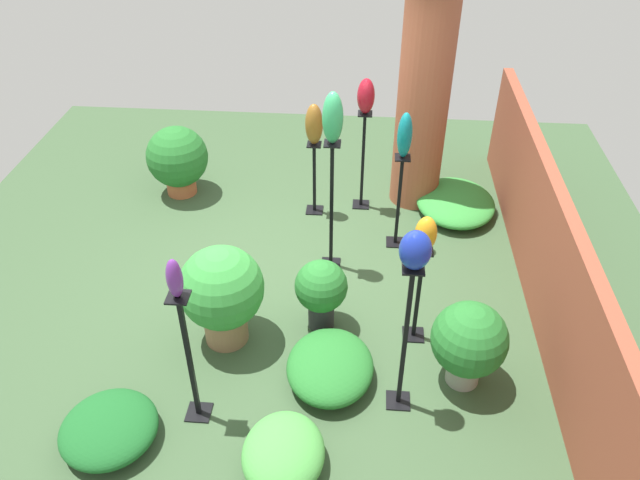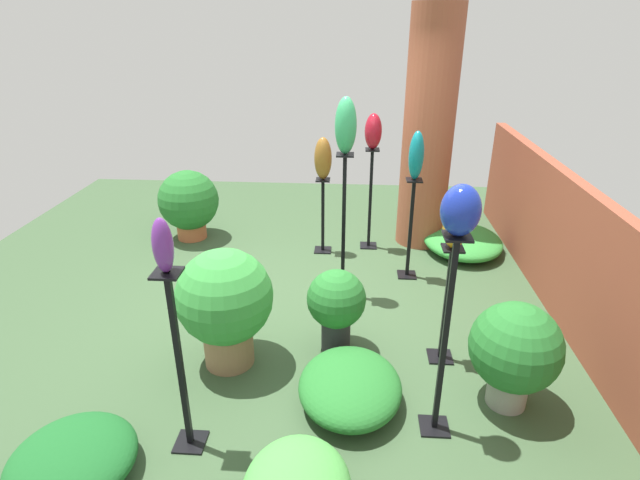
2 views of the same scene
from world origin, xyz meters
The scene contains 24 objects.
ground_plane centered at (0.00, 0.00, 0.00)m, with size 8.00×8.00×0.00m, color #385133.
brick_wall_back centered at (0.00, 2.41, 0.65)m, with size 5.60×0.12×1.29m, color brown.
brick_pillar centered at (-1.74, 1.30, 1.37)m, with size 0.59×0.59×2.75m, color #9E5138.
pedestal_cobalt centered at (1.45, 1.05, 0.67)m, with size 0.20×0.20×1.45m.
pedestal_jade centered at (-0.34, 0.37, 0.67)m, with size 0.20×0.20×1.46m.
pedestal_violet centered at (1.70, -0.59, 0.59)m, with size 0.20×0.20×1.29m.
pedestal_amber centered at (0.66, 1.21, 0.46)m, with size 0.20×0.20×1.01m.
pedestal_teal centered at (-0.77, 1.06, 0.50)m, with size 0.20×0.20×1.10m.
pedestal_ruby centered at (-1.51, 0.66, 0.56)m, with size 0.20×0.20×1.22m.
pedestal_bronze centered at (-1.35, 0.10, 0.41)m, with size 0.20×0.20×0.90m.
art_vase_cobalt centered at (1.45, 1.05, 1.60)m, with size 0.22×0.23×0.30m, color #192D9E.
art_vase_jade centered at (-0.34, 0.37, 1.71)m, with size 0.19×0.20×0.51m, color #2D9356.
art_vase_violet centered at (1.70, -0.59, 1.45)m, with size 0.13×0.12×0.33m, color #6B2D8C.
art_vase_amber centered at (0.66, 1.21, 1.18)m, with size 0.18×0.19×0.33m, color orange.
art_vase_teal centered at (-0.77, 1.06, 1.34)m, with size 0.17×0.15×0.49m, color #0F727A.
art_vase_ruby centered at (-1.51, 0.66, 1.42)m, with size 0.21×0.19×0.40m, color maroon.
art_vase_bronze centered at (-1.35, 0.10, 1.14)m, with size 0.18×0.20×0.48m, color brown.
potted_plant_front_right centered at (0.59, 0.34, 0.44)m, with size 0.49×0.49×0.73m.
potted_plant_front_left centered at (0.83, -0.52, 0.57)m, with size 0.76×0.76×1.00m.
potted_plant_walkway_edge centered at (-1.63, -1.59, 0.48)m, with size 0.75×0.75×0.88m.
potted_plant_near_pillar centered at (1.17, 1.61, 0.47)m, with size 0.64×0.64×0.81m.
foliage_bed_east centered at (2.00, -1.21, 0.13)m, with size 0.77×0.76×0.26m, color #195923.
foliage_bed_west centered at (1.24, 0.46, 0.15)m, with size 0.88×0.75×0.30m, color #236B28.
foliage_bed_rear centered at (-1.46, 1.78, 0.13)m, with size 1.08×0.92×0.26m, color #338C38.
Camera 2 is at (4.11, 0.44, 2.59)m, focal length 28.00 mm.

